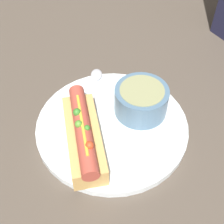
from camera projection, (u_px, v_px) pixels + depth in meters
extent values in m
plane|color=#4C4238|center=(112.00, 129.00, 0.59)|extent=(4.00, 4.00, 0.00)
cylinder|color=white|center=(112.00, 126.00, 0.58)|extent=(0.28, 0.28, 0.01)
cube|color=tan|center=(84.00, 138.00, 0.53)|extent=(0.18, 0.11, 0.04)
cylinder|color=#B24738|center=(83.00, 129.00, 0.51)|extent=(0.18, 0.09, 0.03)
sphere|color=#387A28|center=(77.00, 112.00, 0.52)|extent=(0.01, 0.01, 0.01)
sphere|color=#387A28|center=(87.00, 128.00, 0.50)|extent=(0.01, 0.01, 0.01)
sphere|color=#518C2D|center=(79.00, 124.00, 0.50)|extent=(0.01, 0.01, 0.01)
sphere|color=#C63F1E|center=(90.00, 145.00, 0.47)|extent=(0.01, 0.01, 0.01)
cylinder|color=gold|center=(82.00, 124.00, 0.50)|extent=(0.12, 0.05, 0.01)
cylinder|color=slate|center=(141.00, 101.00, 0.58)|extent=(0.10, 0.10, 0.05)
cylinder|color=#8C8E60|center=(142.00, 93.00, 0.56)|extent=(0.08, 0.08, 0.01)
cube|color=#B7B7BC|center=(95.00, 102.00, 0.61)|extent=(0.11, 0.07, 0.00)
ellipsoid|color=#B7B7BC|center=(96.00, 75.00, 0.66)|extent=(0.04, 0.04, 0.01)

